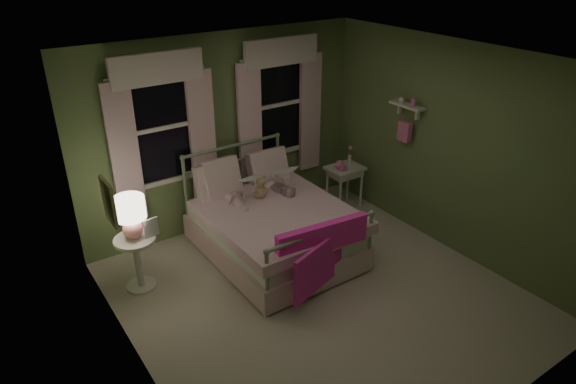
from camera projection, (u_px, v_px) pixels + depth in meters
room_shell at (323, 192)px, 5.19m from camera, size 4.20×4.20×4.20m
bed at (272, 227)px, 6.38m from camera, size 1.58×2.03×1.18m
pink_throw at (324, 247)px, 5.54m from camera, size 1.10×0.37×0.71m
child_left at (234, 177)px, 6.30m from camera, size 0.32×0.24×0.79m
child_right at (272, 167)px, 6.59m from camera, size 0.41×0.34×0.79m
book_left at (244, 185)px, 6.12m from camera, size 0.21×0.14×0.26m
book_right at (283, 177)px, 6.42m from camera, size 0.23×0.19×0.26m
teddy_bear at (260, 189)px, 6.40m from camera, size 0.22×0.18×0.30m
nightstand_left at (137, 256)px, 5.73m from camera, size 0.46×0.46×0.65m
table_lamp at (131, 214)px, 5.49m from camera, size 0.33×0.33×0.49m
book_nightstand at (146, 238)px, 5.61m from camera, size 0.17×0.23×0.02m
nightstand_right at (345, 173)px, 7.41m from camera, size 0.50×0.40×0.64m
pink_toy at (340, 165)px, 7.28m from camera, size 0.14×0.19×0.14m
bud_vase at (350, 155)px, 7.40m from camera, size 0.06×0.06×0.28m
window_left at (162, 123)px, 6.11m from camera, size 1.34×0.13×1.96m
window_right at (280, 100)px, 6.98m from camera, size 1.34×0.13×1.96m
wall_shelf at (406, 119)px, 6.57m from camera, size 0.15×0.50×0.60m
framed_picture at (109, 202)px, 4.56m from camera, size 0.03×0.32×0.42m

